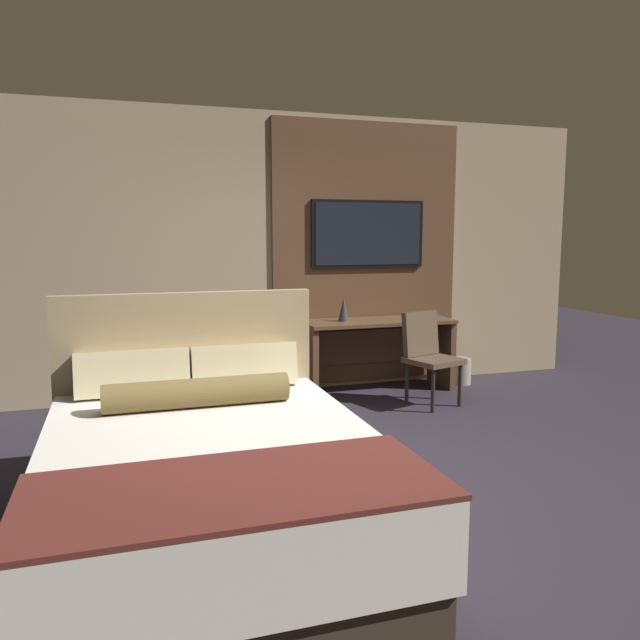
{
  "coord_description": "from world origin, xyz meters",
  "views": [
    {
      "loc": [
        -1.34,
        -3.55,
        1.6
      ],
      "look_at": [
        0.1,
        0.93,
        0.95
      ],
      "focal_mm": 35.0,
      "sensor_mm": 36.0,
      "label": 1
    }
  ],
  "objects": [
    {
      "name": "tv",
      "position": [
        1.14,
        2.52,
        1.61
      ],
      "size": [
        1.24,
        0.04,
        0.69
      ],
      "color": "black"
    },
    {
      "name": "vase_tall",
      "position": [
        0.78,
        2.26,
        0.86
      ],
      "size": [
        0.11,
        0.11,
        0.24
      ],
      "color": "#333338",
      "rests_on": "desk"
    },
    {
      "name": "bed",
      "position": [
        -0.94,
        -0.43,
        0.35
      ],
      "size": [
        1.67,
        2.22,
        1.22
      ],
      "color": "#33281E",
      "rests_on": "ground_plane"
    },
    {
      "name": "desk_chair",
      "position": [
        1.4,
        1.64,
        0.52
      ],
      "size": [
        0.55,
        0.55,
        0.88
      ],
      "rotation": [
        0.0,
        0.0,
        0.31
      ],
      "color": "#4C3D2D",
      "rests_on": "ground_plane"
    },
    {
      "name": "wall_back_tv_panel",
      "position": [
        0.14,
        2.59,
        1.4
      ],
      "size": [
        7.2,
        0.09,
        2.8
      ],
      "color": "tan",
      "rests_on": "ground_plane"
    },
    {
      "name": "desk",
      "position": [
        1.14,
        2.28,
        0.49
      ],
      "size": [
        1.54,
        0.57,
        0.74
      ],
      "color": "brown",
      "rests_on": "ground_plane"
    },
    {
      "name": "book",
      "position": [
        1.74,
        2.32,
        0.75
      ],
      "size": [
        0.26,
        0.22,
        0.03
      ],
      "color": "navy",
      "rests_on": "desk"
    },
    {
      "name": "waste_bin",
      "position": [
        2.12,
        2.24,
        0.14
      ],
      "size": [
        0.22,
        0.22,
        0.28
      ],
      "color": "gray",
      "rests_on": "ground_plane"
    },
    {
      "name": "ground_plane",
      "position": [
        0.0,
        0.0,
        0.0
      ],
      "size": [
        16.0,
        16.0,
        0.0
      ],
      "primitive_type": "plane",
      "color": "#28232D"
    }
  ]
}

